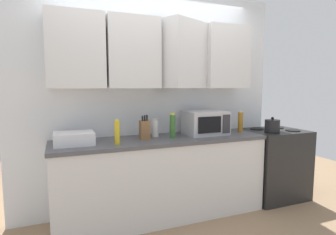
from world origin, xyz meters
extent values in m
cube|color=white|center=(0.00, 0.03, 1.30)|extent=(3.23, 0.06, 2.60)
cube|color=silver|center=(-0.87, -0.15, 1.83)|extent=(0.56, 0.33, 0.75)
cube|color=silver|center=(-0.29, -0.15, 1.83)|extent=(0.56, 0.33, 0.75)
cube|color=silver|center=(0.29, -0.20, 1.83)|extent=(0.65, 0.54, 0.75)
cube|color=silver|center=(0.87, -0.15, 1.83)|extent=(0.56, 0.33, 0.75)
cube|color=silver|center=(0.00, -0.30, 0.43)|extent=(2.33, 0.60, 0.86)
cube|color=#4C4C51|center=(0.00, -0.30, 0.88)|extent=(2.36, 0.63, 0.04)
cube|color=black|center=(1.56, -0.32, 0.45)|extent=(0.76, 0.64, 0.90)
cylinder|color=black|center=(1.39, -0.46, 0.91)|extent=(0.18, 0.18, 0.01)
cylinder|color=black|center=(1.73, -0.46, 0.91)|extent=(0.18, 0.18, 0.01)
cylinder|color=black|center=(1.39, -0.18, 0.91)|extent=(0.18, 0.18, 0.01)
cylinder|color=black|center=(1.73, -0.18, 0.91)|extent=(0.18, 0.18, 0.01)
cylinder|color=black|center=(1.39, -0.46, 0.99)|extent=(0.18, 0.18, 0.15)
sphere|color=black|center=(1.39, -0.46, 1.08)|extent=(0.04, 0.04, 0.04)
cube|color=#B7B7BC|center=(0.56, -0.26, 1.04)|extent=(0.48, 0.36, 0.28)
cube|color=black|center=(0.51, -0.45, 1.04)|extent=(0.29, 0.01, 0.18)
cube|color=#2D2D33|center=(0.73, -0.45, 1.04)|extent=(0.10, 0.01, 0.21)
cube|color=silver|center=(-0.92, -0.30, 0.96)|extent=(0.38, 0.30, 0.12)
cube|color=brown|center=(-0.20, -0.28, 1.00)|extent=(0.11, 0.13, 0.20)
cylinder|color=black|center=(-0.22, -0.29, 1.13)|extent=(0.02, 0.02, 0.05)
cylinder|color=black|center=(-0.20, -0.29, 1.13)|extent=(0.02, 0.02, 0.06)
cylinder|color=black|center=(-0.17, -0.29, 1.13)|extent=(0.02, 0.02, 0.06)
cylinder|color=white|center=(-0.05, -0.19, 0.99)|extent=(0.08, 0.08, 0.18)
cylinder|color=silver|center=(-0.05, -0.19, 1.10)|extent=(0.06, 0.06, 0.03)
cylinder|color=#AD701E|center=(1.08, -0.24, 1.02)|extent=(0.06, 0.06, 0.24)
cylinder|color=silver|center=(1.08, -0.24, 1.16)|extent=(0.04, 0.04, 0.03)
cylinder|color=gold|center=(-0.53, -0.45, 1.02)|extent=(0.05, 0.05, 0.23)
cylinder|color=yellow|center=(-0.53, -0.45, 1.14)|extent=(0.03, 0.03, 0.02)
cylinder|color=#386B2D|center=(0.11, -0.33, 1.03)|extent=(0.06, 0.06, 0.26)
cylinder|color=yellow|center=(0.11, -0.33, 1.17)|extent=(0.05, 0.05, 0.02)
camera|label=1|loc=(-1.05, -3.11, 1.47)|focal=29.39mm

